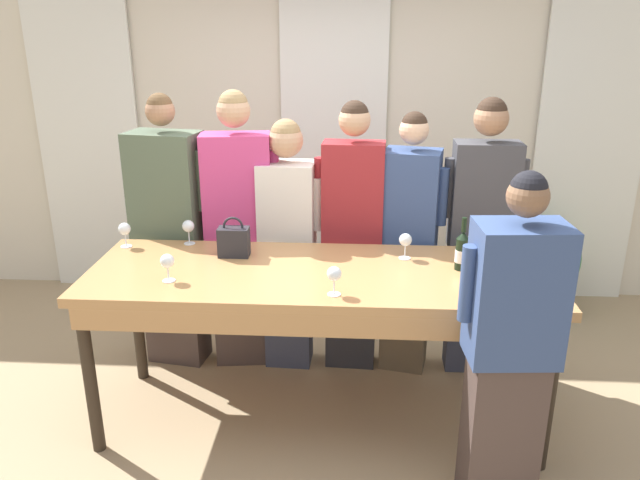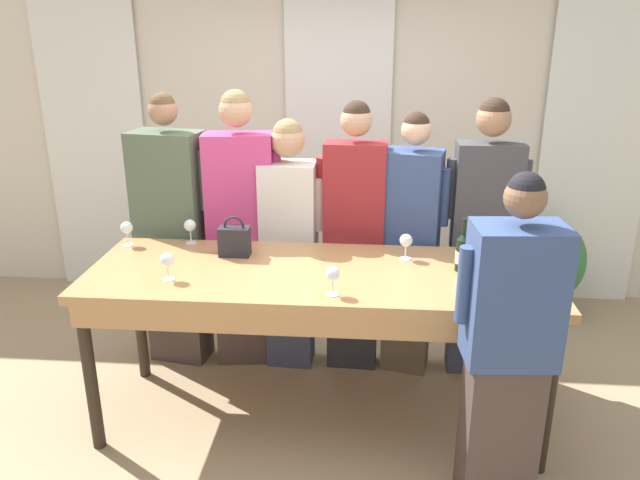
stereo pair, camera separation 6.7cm
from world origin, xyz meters
TOP-DOWN VIEW (x-y plane):
  - ground_plane at (0.00, 0.00)m, footprint 18.00×18.00m
  - wall_back at (0.00, 1.96)m, footprint 12.00×0.06m
  - curtain_panel_left at (-2.06, 1.90)m, footprint 0.86×0.03m
  - curtain_panel_center at (0.00, 1.90)m, footprint 0.86×0.03m
  - curtain_panel_right at (2.06, 1.90)m, footprint 0.86×0.03m
  - tasting_bar at (0.00, -0.03)m, footprint 2.58×0.90m
  - wine_bottle at (0.79, 0.07)m, footprint 0.07×0.07m
  - handbag at (-0.51, 0.20)m, footprint 0.18×0.10m
  - wine_glass_front_left at (-0.83, 0.39)m, footprint 0.08×0.08m
  - wine_glass_front_mid at (0.86, 0.19)m, footprint 0.08×0.08m
  - wine_glass_front_right at (0.99, -0.11)m, footprint 0.08×0.08m
  - wine_glass_center_left at (0.10, -0.31)m, footprint 0.08×0.08m
  - wine_glass_center_mid at (-0.79, -0.19)m, footprint 0.08×0.08m
  - wine_glass_center_right at (0.49, 0.22)m, footprint 0.08×0.08m
  - wine_glass_back_left at (-1.21, 0.31)m, footprint 0.08×0.08m
  - guest_olive_jacket at (-1.03, 0.65)m, footprint 0.57×0.35m
  - guest_pink_top at (-0.57, 0.65)m, footprint 0.55×0.28m
  - guest_cream_sweater at (-0.25, 0.65)m, footprint 0.47×0.28m
  - guest_striped_shirt at (0.18, 0.65)m, footprint 0.51×0.23m
  - guest_navy_coat at (0.55, 0.65)m, footprint 0.47×0.34m
  - guest_beige_cap at (1.01, 0.65)m, footprint 0.52×0.23m
  - host_pouring at (0.92, -0.63)m, footprint 0.52×0.30m
  - potted_plant at (1.78, 1.53)m, footprint 0.42×0.42m

SIDE VIEW (x-z plane):
  - ground_plane at x=0.00m, z-range 0.00..0.00m
  - potted_plant at x=1.78m, z-range 0.04..0.81m
  - host_pouring at x=0.92m, z-range 0.00..1.70m
  - tasting_bar at x=0.00m, z-range 0.39..1.35m
  - guest_cream_sweater at x=-0.25m, z-range 0.03..1.74m
  - guest_navy_coat at x=0.55m, z-range 0.02..1.77m
  - guest_olive_jacket at x=-1.03m, z-range 0.00..1.86m
  - guest_striped_shirt at x=0.18m, z-range 0.04..1.86m
  - guest_beige_cap at x=1.01m, z-range 0.04..1.88m
  - guest_pink_top at x=-0.57m, z-range 0.03..1.91m
  - handbag at x=-0.51m, z-range 0.93..1.17m
  - wine_glass_front_left at x=-0.83m, z-range 0.99..1.15m
  - wine_glass_center_right at x=0.49m, z-range 0.99..1.15m
  - wine_glass_back_left at x=-1.21m, z-range 0.99..1.15m
  - wine_bottle at x=0.79m, z-range 0.92..1.22m
  - wine_glass_front_mid at x=0.86m, z-range 0.99..1.15m
  - wine_glass_front_right at x=0.99m, z-range 0.99..1.15m
  - wine_glass_center_left at x=0.10m, z-range 0.99..1.15m
  - wine_glass_center_mid at x=-0.79m, z-range 0.99..1.15m
  - curtain_panel_left at x=-2.06m, z-range 0.00..2.69m
  - curtain_panel_center at x=0.00m, z-range 0.00..2.69m
  - curtain_panel_right at x=2.06m, z-range 0.00..2.69m
  - wall_back at x=0.00m, z-range 0.00..2.80m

